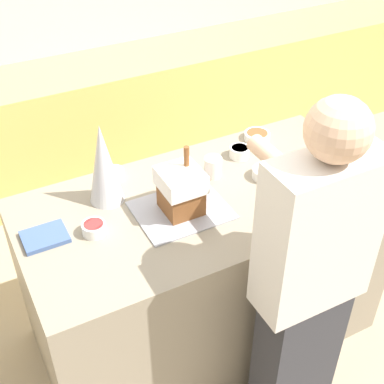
% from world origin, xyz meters
% --- Properties ---
extents(ground_plane, '(12.00, 12.00, 0.00)m').
position_xyz_m(ground_plane, '(0.00, 0.00, 0.00)').
color(ground_plane, tan).
extents(back_cabinet_block, '(6.00, 0.60, 0.89)m').
position_xyz_m(back_cabinet_block, '(0.00, 1.73, 0.44)').
color(back_cabinet_block, '#DBBC60').
rests_on(back_cabinet_block, ground_plane).
extents(kitchen_island, '(1.72, 0.86, 0.93)m').
position_xyz_m(kitchen_island, '(0.00, 0.00, 0.47)').
color(kitchen_island, gray).
rests_on(kitchen_island, ground_plane).
extents(baking_tray, '(0.41, 0.33, 0.01)m').
position_xyz_m(baking_tray, '(-0.14, -0.03, 0.94)').
color(baking_tray, '#9E9EA8').
rests_on(baking_tray, kitchen_island).
extents(gingerbread_house, '(0.18, 0.19, 0.30)m').
position_xyz_m(gingerbread_house, '(-0.14, -0.03, 1.05)').
color(gingerbread_house, brown).
rests_on(gingerbread_house, baking_tray).
extents(decorative_tree, '(0.16, 0.16, 0.39)m').
position_xyz_m(decorative_tree, '(-0.40, 0.20, 1.13)').
color(decorative_tree, silver).
rests_on(decorative_tree, kitchen_island).
extents(candy_bowl_behind_tray, '(0.10, 0.10, 0.05)m').
position_xyz_m(candy_bowl_behind_tray, '(0.32, 0.22, 0.96)').
color(candy_bowl_behind_tray, white).
rests_on(candy_bowl_behind_tray, kitchen_island).
extents(candy_bowl_center_rear, '(0.13, 0.13, 0.05)m').
position_xyz_m(candy_bowl_center_rear, '(0.34, 0.01, 0.96)').
color(candy_bowl_center_rear, silver).
rests_on(candy_bowl_center_rear, kitchen_island).
extents(candy_bowl_near_tray_left, '(0.14, 0.14, 0.04)m').
position_xyz_m(candy_bowl_near_tray_left, '(0.49, 0.33, 0.95)').
color(candy_bowl_near_tray_left, white).
rests_on(candy_bowl_near_tray_left, kitchen_island).
extents(candy_bowl_front_corner, '(0.10, 0.10, 0.04)m').
position_xyz_m(candy_bowl_front_corner, '(-0.31, 0.36, 0.95)').
color(candy_bowl_front_corner, white).
rests_on(candy_bowl_front_corner, kitchen_island).
extents(candy_bowl_far_right, '(0.10, 0.10, 0.05)m').
position_xyz_m(candy_bowl_far_right, '(-0.53, 0.01, 0.96)').
color(candy_bowl_far_right, white).
rests_on(candy_bowl_far_right, kitchen_island).
extents(cookbook, '(0.19, 0.15, 0.02)m').
position_xyz_m(cookbook, '(-0.73, 0.07, 0.94)').
color(cookbook, '#3F598C').
rests_on(cookbook, kitchen_island).
extents(mug, '(0.09, 0.09, 0.10)m').
position_xyz_m(mug, '(0.12, 0.14, 0.98)').
color(mug, white).
rests_on(mug, kitchen_island).
extents(person, '(0.45, 0.56, 1.69)m').
position_xyz_m(person, '(0.13, -0.61, 0.88)').
color(person, '#333338').
rests_on(person, ground_plane).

